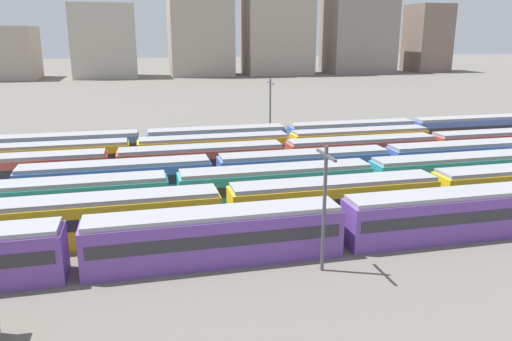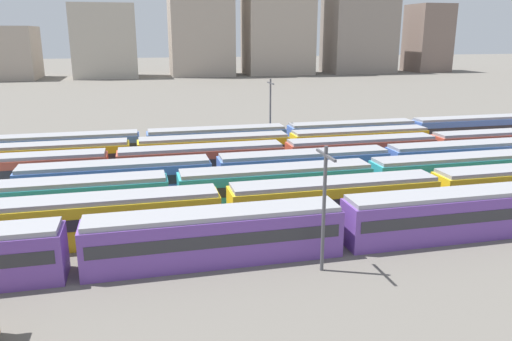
{
  "view_description": "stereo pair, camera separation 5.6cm",
  "coord_description": "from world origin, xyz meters",
  "px_view_note": "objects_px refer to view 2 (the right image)",
  "views": [
    {
      "loc": [
        3.02,
        -32.12,
        15.53
      ],
      "look_at": [
        14.44,
        15.6,
        2.04
      ],
      "focal_mm": 35.02,
      "sensor_mm": 36.0,
      "label": 1
    },
    {
      "loc": [
        3.07,
        -32.13,
        15.53
      ],
      "look_at": [
        14.44,
        15.6,
        2.04
      ],
      "focal_mm": 35.02,
      "sensor_mm": 36.0,
      "label": 2
    }
  ],
  "objects_px": {
    "catenary_pole_1": "(270,110)",
    "catenary_pole_0": "(324,203)",
    "train_track_0": "(341,224)",
    "train_track_1": "(334,201)",
    "train_track_3": "(463,159)",
    "train_track_5": "(214,151)",
    "train_track_6": "(286,138)",
    "train_track_4": "(433,149)",
    "train_track_2": "(276,186)"
  },
  "relations": [
    {
      "from": "train_track_3",
      "to": "train_track_6",
      "type": "distance_m",
      "value": 22.42
    },
    {
      "from": "train_track_3",
      "to": "train_track_5",
      "type": "bearing_deg",
      "value": 158.76
    },
    {
      "from": "catenary_pole_1",
      "to": "train_track_6",
      "type": "bearing_deg",
      "value": -65.51
    },
    {
      "from": "catenary_pole_1",
      "to": "train_track_1",
      "type": "bearing_deg",
      "value": -94.25
    },
    {
      "from": "train_track_1",
      "to": "train_track_6",
      "type": "height_order",
      "value": "same"
    },
    {
      "from": "catenary_pole_1",
      "to": "catenary_pole_0",
      "type": "bearing_deg",
      "value": -99.66
    },
    {
      "from": "catenary_pole_1",
      "to": "train_track_3",
      "type": "bearing_deg",
      "value": -46.92
    },
    {
      "from": "train_track_0",
      "to": "train_track_4",
      "type": "xyz_separation_m",
      "value": [
        20.68,
        20.8,
        0.0
      ]
    },
    {
      "from": "train_track_0",
      "to": "train_track_6",
      "type": "distance_m",
      "value": 31.62
    },
    {
      "from": "train_track_3",
      "to": "train_track_5",
      "type": "xyz_separation_m",
      "value": [
        -26.76,
        10.4,
        -0.0
      ]
    },
    {
      "from": "train_track_2",
      "to": "train_track_6",
      "type": "relative_size",
      "value": 0.75
    },
    {
      "from": "train_track_3",
      "to": "train_track_6",
      "type": "xyz_separation_m",
      "value": [
        -16.11,
        15.6,
        0.0
      ]
    },
    {
      "from": "train_track_3",
      "to": "catenary_pole_0",
      "type": "height_order",
      "value": "catenary_pole_0"
    },
    {
      "from": "train_track_0",
      "to": "train_track_4",
      "type": "bearing_deg",
      "value": 45.16
    },
    {
      "from": "train_track_2",
      "to": "train_track_5",
      "type": "distance_m",
      "value": 15.96
    },
    {
      "from": "train_track_3",
      "to": "catenary_pole_1",
      "type": "relative_size",
      "value": 9.75
    },
    {
      "from": "train_track_0",
      "to": "train_track_3",
      "type": "relative_size",
      "value": 0.8
    },
    {
      "from": "train_track_5",
      "to": "train_track_6",
      "type": "distance_m",
      "value": 11.85
    },
    {
      "from": "catenary_pole_1",
      "to": "train_track_0",
      "type": "bearing_deg",
      "value": -96.16
    },
    {
      "from": "train_track_0",
      "to": "train_track_5",
      "type": "distance_m",
      "value": 26.57
    },
    {
      "from": "train_track_2",
      "to": "train_track_3",
      "type": "xyz_separation_m",
      "value": [
        23.38,
        5.2,
        0.0
      ]
    },
    {
      "from": "train_track_3",
      "to": "catenary_pole_1",
      "type": "bearing_deg",
      "value": 133.08
    },
    {
      "from": "train_track_0",
      "to": "train_track_6",
      "type": "relative_size",
      "value": 1.0
    },
    {
      "from": "catenary_pole_0",
      "to": "train_track_0",
      "type": "bearing_deg",
      "value": 49.28
    },
    {
      "from": "train_track_6",
      "to": "train_track_4",
      "type": "bearing_deg",
      "value": -33.81
    },
    {
      "from": "train_track_6",
      "to": "catenary_pole_1",
      "type": "relative_size",
      "value": 7.78
    },
    {
      "from": "train_track_3",
      "to": "train_track_4",
      "type": "xyz_separation_m",
      "value": [
        -0.58,
        5.2,
        0.0
      ]
    },
    {
      "from": "train_track_3",
      "to": "train_track_5",
      "type": "relative_size",
      "value": 1.68
    },
    {
      "from": "train_track_6",
      "to": "catenary_pole_1",
      "type": "distance_m",
      "value": 4.89
    },
    {
      "from": "train_track_5",
      "to": "catenary_pole_1",
      "type": "xyz_separation_m",
      "value": [
        9.2,
        8.37,
        3.44
      ]
    },
    {
      "from": "train_track_4",
      "to": "train_track_6",
      "type": "relative_size",
      "value": 1.51
    },
    {
      "from": "train_track_2",
      "to": "catenary_pole_1",
      "type": "bearing_deg",
      "value": 76.34
    },
    {
      "from": "train_track_1",
      "to": "train_track_6",
      "type": "relative_size",
      "value": 0.75
    },
    {
      "from": "train_track_1",
      "to": "catenary_pole_1",
      "type": "distance_m",
      "value": 29.45
    },
    {
      "from": "train_track_3",
      "to": "catenary_pole_0",
      "type": "relative_size",
      "value": 10.83
    },
    {
      "from": "train_track_4",
      "to": "train_track_5",
      "type": "bearing_deg",
      "value": 168.76
    },
    {
      "from": "train_track_5",
      "to": "catenary_pole_1",
      "type": "height_order",
      "value": "catenary_pole_1"
    },
    {
      "from": "train_track_0",
      "to": "train_track_1",
      "type": "relative_size",
      "value": 1.34
    },
    {
      "from": "train_track_1",
      "to": "train_track_5",
      "type": "bearing_deg",
      "value": 108.69
    },
    {
      "from": "train_track_5",
      "to": "train_track_6",
      "type": "xyz_separation_m",
      "value": [
        10.65,
        5.2,
        0.0
      ]
    },
    {
      "from": "train_track_4",
      "to": "catenary_pole_0",
      "type": "bearing_deg",
      "value": -134.34
    },
    {
      "from": "train_track_0",
      "to": "train_track_1",
      "type": "bearing_deg",
      "value": 73.47
    },
    {
      "from": "train_track_6",
      "to": "catenary_pole_0",
      "type": "height_order",
      "value": "catenary_pole_0"
    },
    {
      "from": "train_track_4",
      "to": "train_track_6",
      "type": "xyz_separation_m",
      "value": [
        -15.53,
        10.4,
        0.0
      ]
    },
    {
      "from": "train_track_1",
      "to": "train_track_3",
      "type": "height_order",
      "value": "same"
    },
    {
      "from": "train_track_4",
      "to": "train_track_5",
      "type": "height_order",
      "value": "same"
    },
    {
      "from": "train_track_3",
      "to": "train_track_4",
      "type": "relative_size",
      "value": 0.83
    },
    {
      "from": "train_track_1",
      "to": "catenary_pole_0",
      "type": "bearing_deg",
      "value": -116.89
    },
    {
      "from": "train_track_2",
      "to": "train_track_3",
      "type": "bearing_deg",
      "value": 12.54
    },
    {
      "from": "train_track_6",
      "to": "catenary_pole_1",
      "type": "height_order",
      "value": "catenary_pole_1"
    }
  ]
}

